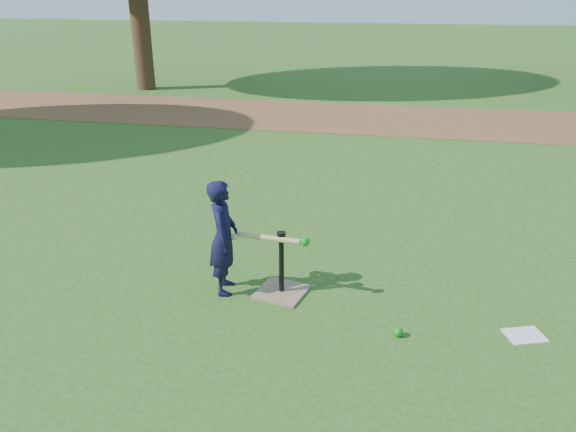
# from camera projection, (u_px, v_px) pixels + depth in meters

# --- Properties ---
(ground) EXTENTS (80.00, 80.00, 0.00)m
(ground) POSITION_uv_depth(u_px,v_px,m) (288.00, 291.00, 5.24)
(ground) COLOR #285116
(ground) RESTS_ON ground
(dirt_strip) EXTENTS (24.00, 3.00, 0.01)m
(dirt_strip) POSITION_uv_depth(u_px,v_px,m) (358.00, 118.00, 12.03)
(dirt_strip) COLOR brown
(dirt_strip) RESTS_ON ground
(child) EXTENTS (0.33, 0.44, 1.08)m
(child) POSITION_uv_depth(u_px,v_px,m) (223.00, 237.00, 5.06)
(child) COLOR black
(child) RESTS_ON ground
(wiffle_ball_ground) EXTENTS (0.08, 0.08, 0.08)m
(wiffle_ball_ground) POSITION_uv_depth(u_px,v_px,m) (398.00, 332.00, 4.55)
(wiffle_ball_ground) COLOR #0D901A
(wiffle_ball_ground) RESTS_ON ground
(clipboard) EXTENTS (0.36, 0.32, 0.01)m
(clipboard) POSITION_uv_depth(u_px,v_px,m) (525.00, 335.00, 4.56)
(clipboard) COLOR white
(clipboard) RESTS_ON ground
(batting_tee) EXTENTS (0.52, 0.52, 0.61)m
(batting_tee) POSITION_uv_depth(u_px,v_px,m) (282.00, 282.00, 5.17)
(batting_tee) COLOR #8B7158
(batting_tee) RESTS_ON ground
(swing_action) EXTENTS (0.72, 0.14, 0.09)m
(swing_action) POSITION_uv_depth(u_px,v_px,m) (272.00, 239.00, 4.98)
(swing_action) COLOR tan
(swing_action) RESTS_ON ground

